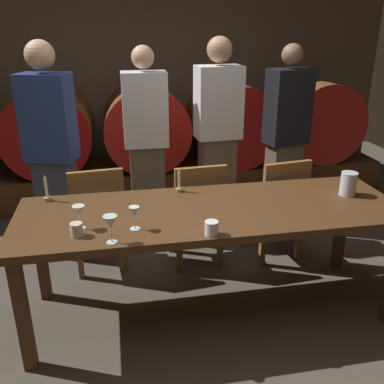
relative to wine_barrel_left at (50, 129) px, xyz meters
name	(u,v)px	position (x,y,z in m)	size (l,w,h in m)	color
ground_plane	(174,310)	(1.00, -2.23, -0.81)	(7.76, 7.76, 0.00)	#4C443A
back_wall	(138,67)	(1.00, 0.55, 0.58)	(5.97, 0.24, 2.78)	brown
barrel_shelf	(146,178)	(1.00, 0.00, -0.63)	(5.37, 0.90, 0.37)	#4C2D16
wine_barrel_left	(50,129)	(0.00, 0.00, 0.00)	(0.90, 0.90, 0.90)	brown
wine_barrel_center	(145,125)	(1.02, 0.00, 0.00)	(0.90, 0.90, 0.90)	brown
wine_barrel_right	(230,122)	(1.99, 0.00, 0.00)	(0.90, 0.90, 0.90)	brown
wine_barrel_far_right	(313,118)	(3.01, 0.00, 0.00)	(0.90, 0.90, 0.90)	brown
dining_table	(211,219)	(1.26, -2.25, -0.12)	(2.45, 0.81, 0.77)	#4C2D16
chair_left	(98,214)	(0.51, -1.58, -0.32)	(0.44, 0.44, 0.88)	brown
chair_center	(197,209)	(1.28, -1.64, -0.32)	(0.43, 0.43, 0.88)	brown
chair_right	(278,204)	(1.96, -1.65, -0.32)	(0.45, 0.45, 0.88)	brown
guest_far_left	(52,153)	(0.18, -1.26, 0.10)	(0.43, 0.34, 1.76)	#33384C
guest_center_left	(146,144)	(0.95, -1.01, 0.06)	(0.38, 0.25, 1.71)	brown
guest_center_right	(218,141)	(1.56, -1.16, 0.10)	(0.40, 0.27, 1.78)	brown
guest_far_right	(286,137)	(2.25, -1.00, 0.06)	(0.42, 0.31, 1.71)	brown
candle_left	(47,194)	(0.21, -1.93, 0.01)	(0.05, 0.05, 0.19)	olive
candle_right	(179,186)	(1.10, -1.92, 0.00)	(0.05, 0.05, 0.17)	olive
pitcher	(348,184)	(2.23, -2.19, 0.04)	(0.11, 0.11, 0.16)	silver
wine_glass_left	(79,212)	(0.45, -2.39, 0.06)	(0.07, 0.07, 0.14)	silver
wine_glass_center	(110,223)	(0.63, -2.59, 0.07)	(0.08, 0.08, 0.16)	silver
wine_glass_right	(134,213)	(0.76, -2.45, 0.06)	(0.06, 0.06, 0.14)	silver
cup_left	(77,230)	(0.44, -2.48, 0.00)	(0.07, 0.07, 0.08)	beige
cup_right	(212,228)	(1.17, -2.60, 0.00)	(0.08, 0.08, 0.08)	white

